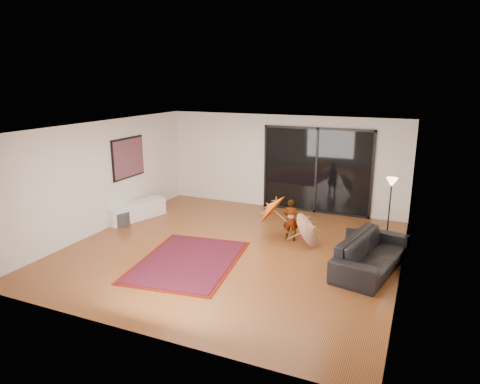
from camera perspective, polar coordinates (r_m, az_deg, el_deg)
The scene contains 17 objects.
floor at distance 9.58m, azimuth -1.05°, elevation -7.67°, with size 7.00×7.00×0.00m, color #9B532A.
ceiling at distance 8.90m, azimuth -1.13°, elevation 8.60°, with size 7.00×7.00×0.00m, color white.
wall_back at distance 12.34m, azimuth 5.68°, elevation 3.94°, with size 7.00×7.00×0.00m, color silver.
wall_front at distance 6.29m, azimuth -14.54°, elevation -7.28°, with size 7.00×7.00×0.00m, color silver.
wall_left at distance 11.03m, azimuth -17.88°, elevation 1.99°, with size 7.00×7.00×0.00m, color silver.
wall_right at distance 8.38m, azimuth 21.27°, elevation -2.27°, with size 7.00×7.00×0.00m, color silver.
sliding_door at distance 12.08m, azimuth 10.14°, elevation 2.82°, with size 3.06×0.07×2.40m.
painting at distance 11.70m, azimuth -14.66°, elevation 4.43°, with size 0.04×1.28×1.08m.
media_console at distance 11.84m, azimuth -13.65°, elevation -2.45°, with size 0.42×1.68×0.47m, color white.
speaker at distance 11.41m, azimuth -15.45°, elevation -3.57°, with size 0.30×0.30×0.34m, color #424244.
persian_rug at distance 9.04m, azimuth -6.90°, elevation -9.14°, with size 2.30×2.96×0.02m.
sofa at distance 8.93m, azimuth 17.18°, elevation -7.79°, with size 2.29×0.89×0.67m, color black.
ottoman at distance 9.91m, azimuth 15.71°, elevation -6.35°, with size 0.64×0.64×0.36m, color black.
floor_lamp at distance 10.23m, azimuth 19.48°, elevation 0.03°, with size 0.26×0.26×1.52m.
child at distance 10.03m, azimuth 6.76°, elevation -3.70°, with size 0.36×0.24×0.99m, color #999999.
parasol_orange at distance 10.07m, azimuth 3.72°, elevation -2.13°, with size 0.63×0.81×0.87m.
parasol_white at distance 9.74m, azimuth 9.89°, elevation -4.34°, with size 0.61×0.84×0.93m.
Camera 1 is at (3.68, -8.05, 3.67)m, focal length 32.00 mm.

